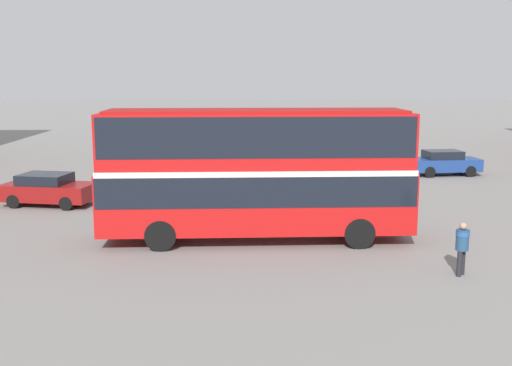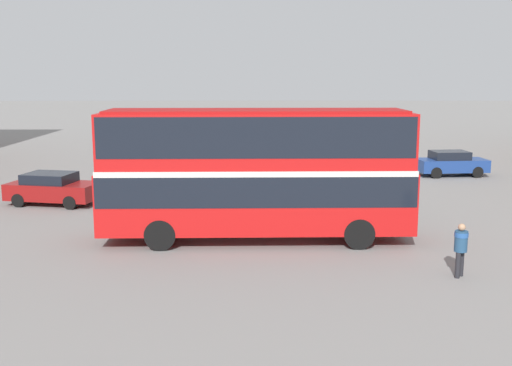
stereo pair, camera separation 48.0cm
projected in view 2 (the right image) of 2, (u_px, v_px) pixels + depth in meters
ground_plane at (279, 236)px, 22.43m from camera, size 240.00×240.00×0.00m
double_decker_bus at (256, 167)px, 21.32m from camera, size 11.12×2.62×4.77m
pedestrian_foreground at (461, 244)px, 17.74m from camera, size 0.57×0.57×1.64m
parked_car_kerb_near at (451, 163)px, 35.74m from camera, size 4.19×2.05×1.50m
parked_car_kerb_far at (53, 188)px, 27.86m from camera, size 4.42×2.68×1.48m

